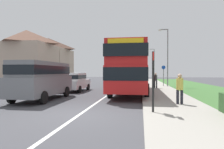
{
  "coord_description": "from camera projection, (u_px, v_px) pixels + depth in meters",
  "views": [
    {
      "loc": [
        2.51,
        -7.86,
        1.76
      ],
      "look_at": [
        0.66,
        4.6,
        1.6
      ],
      "focal_mm": 31.39,
      "sensor_mm": 36.0,
      "label": 1
    }
  ],
  "objects": [
    {
      "name": "street_lamp_far",
      "position": [
        154.0,
        62.0,
        42.0
      ],
      "size": [
        1.14,
        0.2,
        6.71
      ],
      "color": "slate",
      "rests_on": "ground_plane"
    },
    {
      "name": "parked_van_grey",
      "position": [
        42.0,
        78.0,
        12.46
      ],
      "size": [
        2.11,
        5.34,
        2.39
      ],
      "color": "slate",
      "rests_on": "ground_plane"
    },
    {
      "name": "bus_stop_sign",
      "position": [
        153.0,
        77.0,
        8.0
      ],
      "size": [
        0.09,
        0.52,
        2.6
      ],
      "color": "black",
      "rests_on": "ground_plane"
    },
    {
      "name": "street_lamp_mid",
      "position": [
        167.0,
        54.0,
        22.5
      ],
      "size": [
        1.14,
        0.2,
        6.71
      ],
      "color": "slate",
      "rests_on": "ground_plane"
    },
    {
      "name": "ground_plane",
      "position": [
        80.0,
        114.0,
        8.17
      ],
      "size": [
        120.0,
        120.0,
        0.0
      ],
      "primitive_type": "plane",
      "color": "#424247"
    },
    {
      "name": "pedestrian_walking_away",
      "position": [
        156.0,
        80.0,
        19.89
      ],
      "size": [
        0.34,
        0.34,
        1.67
      ],
      "color": "#23232D",
      "rests_on": "ground_plane"
    },
    {
      "name": "pavement_near_side",
      "position": [
        166.0,
        97.0,
        13.48
      ],
      "size": [
        3.2,
        68.0,
        0.12
      ],
      "primitive_type": "cube",
      "color": "#9E998E",
      "rests_on": "ground_plane"
    },
    {
      "name": "parked_car_white",
      "position": [
        75.0,
        81.0,
        17.86
      ],
      "size": [
        1.95,
        4.37,
        1.67
      ],
      "color": "silver",
      "rests_on": "ground_plane"
    },
    {
      "name": "cycle_route_sign",
      "position": [
        163.0,
        75.0,
        22.82
      ],
      "size": [
        0.44,
        0.08,
        2.52
      ],
      "color": "slate",
      "rests_on": "ground_plane"
    },
    {
      "name": "double_decker_bus",
      "position": [
        131.0,
        67.0,
        16.16
      ],
      "size": [
        2.8,
        10.83,
        3.7
      ],
      "color": "red",
      "rests_on": "ground_plane"
    },
    {
      "name": "house_terrace_far_side",
      "position": [
        38.0,
        59.0,
        28.19
      ],
      "size": [
        6.41,
        11.88,
        7.18
      ],
      "color": "tan",
      "rests_on": "ground_plane"
    },
    {
      "name": "pedestrian_at_stop",
      "position": [
        180.0,
        87.0,
        9.99
      ],
      "size": [
        0.34,
        0.34,
        1.67
      ],
      "color": "#23232D",
      "rests_on": "ground_plane"
    },
    {
      "name": "lane_marking_centre",
      "position": [
        110.0,
        93.0,
        16.08
      ],
      "size": [
        0.14,
        60.0,
        0.01
      ],
      "primitive_type": "cube",
      "color": "silver",
      "rests_on": "ground_plane"
    }
  ]
}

